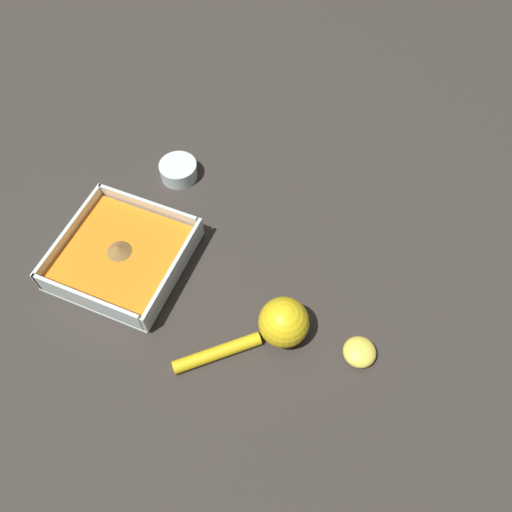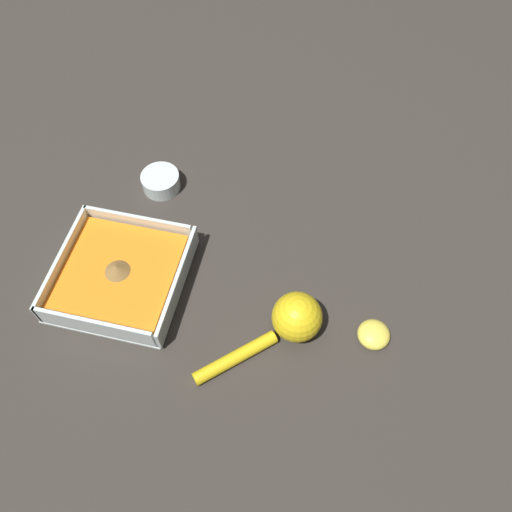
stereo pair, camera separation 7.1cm
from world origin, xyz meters
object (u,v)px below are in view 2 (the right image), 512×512
square_dish (122,276)px  spice_bowl (163,182)px  lemon_squeezer (290,321)px  lemon_half (374,335)px

square_dish → spice_bowl: 0.20m
square_dish → lemon_squeezer: 0.28m
lemon_half → square_dish: bearing=88.8°
lemon_squeezer → lemon_half: bearing=-35.3°
lemon_squeezer → lemon_half: size_ratio=3.48×
square_dish → lemon_squeezer: (-0.03, -0.28, 0.02)m
square_dish → lemon_half: 0.41m
square_dish → spice_bowl: square_dish is taller
square_dish → lemon_squeezer: lemon_squeezer is taller
square_dish → lemon_half: bearing=-91.2°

